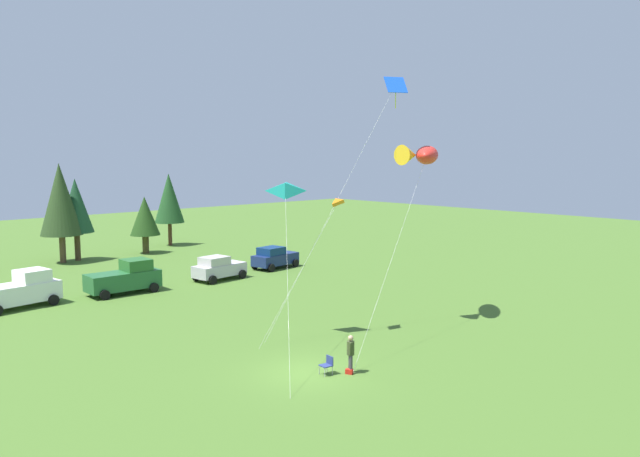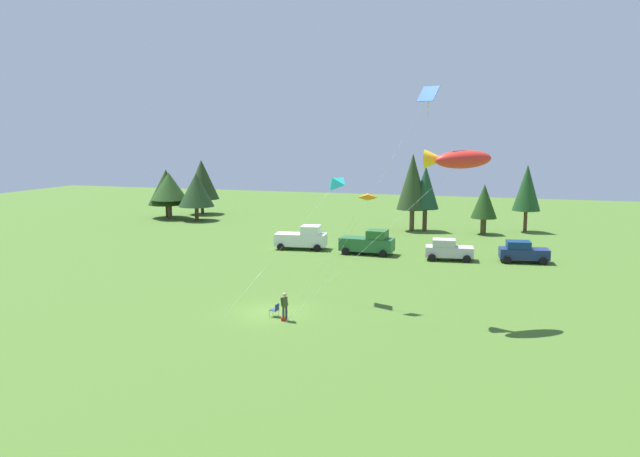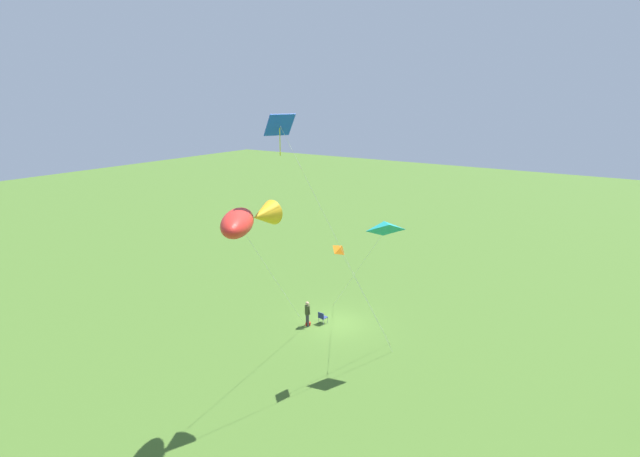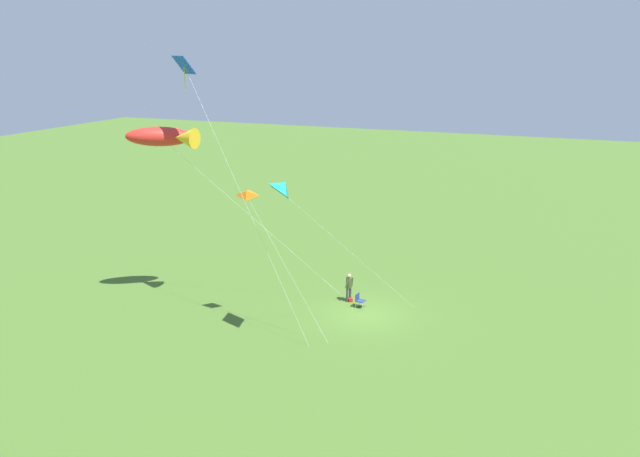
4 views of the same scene
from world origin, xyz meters
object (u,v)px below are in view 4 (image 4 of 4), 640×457
folding_chair (359,299)px  backpack_on_grass (351,300)px  kite_delta_teal (286,188)px  kite_large_fish (166,137)px  person_kite_flyer (349,285)px  kite_diamond_blue (187,72)px  kite_delta_orange (247,195)px

folding_chair → backpack_on_grass: bearing=146.8°
backpack_on_grass → kite_delta_teal: (1.33, 6.00, 7.89)m
kite_large_fish → kite_delta_teal: kite_large_fish is taller
backpack_on_grass → kite_delta_teal: size_ratio=0.04×
person_kite_flyer → folding_chair: (-0.85, 0.60, -0.53)m
folding_chair → kite_diamond_blue: bearing=-149.7°
folding_chair → backpack_on_grass: 1.04m
backpack_on_grass → kite_diamond_blue: size_ratio=0.02×
kite_delta_teal → backpack_on_grass: bearing=-102.5°
person_kite_flyer → folding_chair: person_kite_flyer is taller
kite_delta_orange → backpack_on_grass: bearing=-128.6°
kite_delta_teal → kite_delta_orange: (2.66, -0.99, -0.77)m
kite_large_fish → kite_delta_orange: (-5.70, 1.38, -2.49)m
folding_chair → kite_delta_orange: (4.74, 4.38, 6.75)m
kite_diamond_blue → kite_delta_orange: size_ratio=1.86×
kite_diamond_blue → kite_delta_teal: kite_diamond_blue is taller
folding_chair → kite_large_fish: size_ratio=0.07×
kite_large_fish → backpack_on_grass: bearing=-159.4°
kite_delta_orange → person_kite_flyer: bearing=-128.0°
person_kite_flyer → kite_large_fish: size_ratio=0.15×
person_kite_flyer → folding_chair: 1.17m
person_kite_flyer → kite_diamond_blue: (7.56, 4.21, 12.21)m
person_kite_flyer → kite_delta_teal: (1.22, 5.97, 6.98)m
folding_chair → kite_large_fish: bearing=-156.8°
backpack_on_grass → kite_large_fish: kite_large_fish is taller
kite_large_fish → person_kite_flyer: bearing=-159.4°
kite_diamond_blue → kite_delta_teal: (-6.34, 1.77, -5.23)m
person_kite_flyer → kite_delta_teal: 9.27m
backpack_on_grass → kite_delta_orange: 9.58m
kite_delta_teal → kite_delta_orange: bearing=-20.4°
person_kite_flyer → kite_large_fish: bearing=-126.2°
folding_chair → kite_large_fish: kite_large_fish is taller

